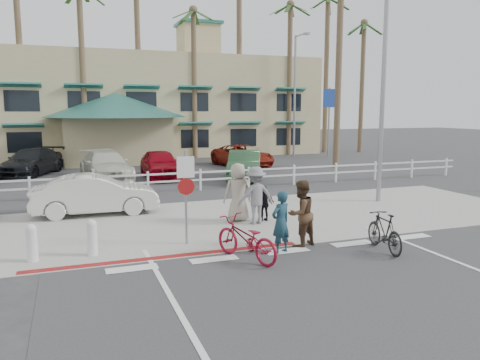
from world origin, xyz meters
name	(u,v)px	position (x,y,z in m)	size (l,w,h in m)	color
ground	(297,258)	(0.00, 0.00, 0.00)	(140.00, 140.00, 0.00)	#333335
bike_path	(341,286)	(0.00, -2.00, 0.00)	(12.00, 16.00, 0.01)	#333335
sidewalk_plaza	(236,219)	(0.00, 4.50, 0.01)	(22.00, 7.00, 0.01)	gray
cross_street	(204,199)	(0.00, 8.50, 0.00)	(40.00, 5.00, 0.01)	#333335
parking_lot	(161,171)	(0.00, 18.00, 0.00)	(50.00, 16.00, 0.01)	#333335
curb_red	(169,257)	(-3.00, 1.20, 0.01)	(7.00, 0.25, 0.02)	maroon
rail_fence	(203,180)	(0.50, 10.50, 0.50)	(29.40, 0.16, 1.00)	silver
building	(154,87)	(2.00, 31.00, 5.65)	(28.00, 16.00, 11.30)	tan
sign_post	(186,192)	(-2.30, 2.20, 1.45)	(0.50, 0.10, 2.90)	gray
bollard_0	(92,238)	(-4.80, 2.00, 0.47)	(0.26, 0.26, 0.95)	silver
bollard_1	(32,243)	(-6.20, 2.00, 0.47)	(0.26, 0.26, 0.95)	silver
streetlight_0	(383,89)	(6.50, 5.50, 4.50)	(0.60, 2.00, 9.00)	gray
streetlight_1	(295,97)	(12.00, 24.00, 4.75)	(0.60, 2.00, 9.50)	gray
info_sign	(329,121)	(14.00, 22.00, 2.80)	(1.20, 0.16, 5.60)	navy
palm_2	(19,46)	(-8.00, 26.00, 8.00)	(4.00, 4.00, 16.00)	#1D451A
palm_3	(82,62)	(-4.00, 25.00, 7.00)	(4.00, 4.00, 14.00)	#1D451A
palm_4	(138,58)	(0.00, 26.00, 7.50)	(4.00, 4.00, 15.00)	#1D451A
palm_5	(194,72)	(4.00, 25.00, 6.50)	(4.00, 4.00, 13.00)	#1D451A
palm_6	(239,49)	(8.00, 26.00, 8.50)	(4.00, 4.00, 17.00)	#1D451A
palm_7	(290,69)	(12.00, 25.00, 7.00)	(4.00, 4.00, 14.00)	#1D451A
palm_8	(326,65)	(16.00, 26.00, 7.50)	(4.00, 4.00, 15.00)	#1D451A
palm_9	(362,77)	(19.00, 25.00, 6.50)	(4.00, 4.00, 13.00)	#1D451A
palm_11	(339,57)	(11.00, 16.00, 7.00)	(4.00, 4.00, 14.00)	#1D451A
bike_red	(246,239)	(-1.27, 0.31, 0.54)	(0.72, 2.05, 1.08)	maroon
rider_red	(281,222)	(-0.21, 0.55, 0.82)	(0.59, 0.39, 1.63)	#183947
bike_black	(384,232)	(2.42, -0.24, 0.52)	(0.49, 1.73, 1.04)	black
rider_black	(301,214)	(0.56, 0.93, 0.91)	(0.88, 0.69, 1.81)	#47311E
pedestrian_a	(256,195)	(0.37, 3.69, 0.94)	(1.21, 0.70, 1.88)	slate
pedestrian_child	(264,204)	(0.79, 3.93, 0.60)	(0.70, 0.29, 1.20)	black
pedestrian_b	(238,192)	(-0.04, 4.23, 0.98)	(0.96, 0.62, 1.96)	gray
car_white_sedan	(95,194)	(-4.43, 6.98, 0.71)	(1.51, 4.33, 1.43)	beige
lot_car_1	(106,166)	(-3.41, 15.49, 0.76)	(2.14, 5.26, 1.53)	beige
lot_car_2	(160,164)	(-0.59, 15.08, 0.78)	(1.84, 4.57, 1.56)	maroon
lot_car_3	(245,165)	(3.50, 12.93, 0.78)	(1.64, 4.71, 1.55)	#2B5031
lot_car_4	(31,162)	(-7.25, 18.88, 0.75)	(2.10, 5.18, 1.50)	black
lot_car_5	(242,156)	(5.49, 18.58, 0.71)	(2.36, 5.12, 1.42)	maroon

